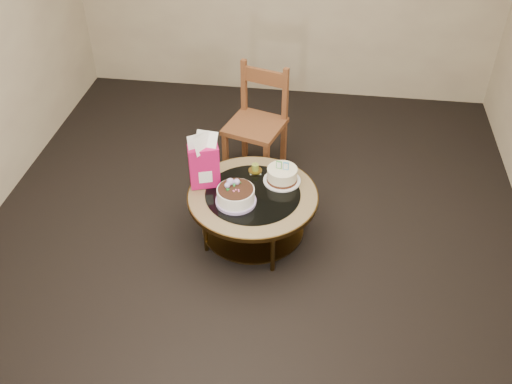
# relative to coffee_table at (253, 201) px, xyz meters

# --- Properties ---
(ground) EXTENTS (5.00, 5.00, 0.00)m
(ground) POSITION_rel_coffee_table_xyz_m (-0.00, 0.00, -0.38)
(ground) COLOR black
(ground) RESTS_ON ground
(room_walls) EXTENTS (4.52, 5.02, 2.61)m
(room_walls) POSITION_rel_coffee_table_xyz_m (-0.00, 0.00, 1.16)
(room_walls) COLOR #C4B794
(room_walls) RESTS_ON ground
(coffee_table) EXTENTS (1.02, 1.02, 0.46)m
(coffee_table) POSITION_rel_coffee_table_xyz_m (0.00, 0.00, 0.00)
(coffee_table) COLOR #523A17
(coffee_table) RESTS_ON ground
(decorated_cake) EXTENTS (0.31, 0.31, 0.18)m
(decorated_cake) POSITION_rel_coffee_table_xyz_m (-0.11, -0.12, 0.14)
(decorated_cake) COLOR #B49BDB
(decorated_cake) RESTS_ON coffee_table
(cream_cake) EXTENTS (0.30, 0.30, 0.19)m
(cream_cake) POSITION_rel_coffee_table_xyz_m (0.21, 0.19, 0.14)
(cream_cake) COLOR white
(cream_cake) RESTS_ON coffee_table
(gift_bag) EXTENTS (0.26, 0.22, 0.46)m
(gift_bag) POSITION_rel_coffee_table_xyz_m (-0.39, 0.07, 0.31)
(gift_bag) COLOR #C21254
(gift_bag) RESTS_ON coffee_table
(pillar_candle) EXTENTS (0.11, 0.11, 0.08)m
(pillar_candle) POSITION_rel_coffee_table_xyz_m (-0.02, 0.28, 0.11)
(pillar_candle) COLOR #D0B055
(pillar_candle) RESTS_ON coffee_table
(dining_chair) EXTENTS (0.58, 0.58, 1.02)m
(dining_chair) POSITION_rel_coffee_table_xyz_m (-0.09, 0.93, 0.14)
(dining_chair) COLOR brown
(dining_chair) RESTS_ON ground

